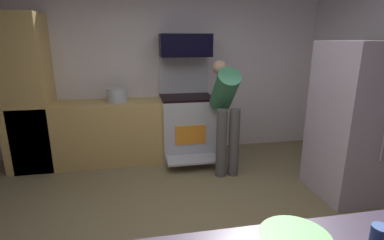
% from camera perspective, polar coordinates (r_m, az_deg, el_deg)
% --- Properties ---
extents(ground_plane, '(5.20, 4.80, 0.02)m').
position_cam_1_polar(ground_plane, '(2.90, -0.14, -22.35)').
color(ground_plane, olive).
extents(wall_back, '(5.20, 0.12, 2.60)m').
position_cam_1_polar(wall_back, '(4.63, -5.49, 9.65)').
color(wall_back, silver).
rests_on(wall_back, ground).
extents(lower_cabinet_run, '(2.40, 0.60, 0.90)m').
position_cam_1_polar(lower_cabinet_run, '(4.46, -16.37, -2.33)').
color(lower_cabinet_run, tan).
rests_on(lower_cabinet_run, ground).
extents(cabinet_column, '(0.60, 0.60, 2.10)m').
position_cam_1_polar(cabinet_column, '(4.54, -29.63, 4.38)').
color(cabinet_column, tan).
rests_on(cabinet_column, ground).
extents(oven_range, '(0.76, 0.97, 1.52)m').
position_cam_1_polar(oven_range, '(4.46, -1.04, -0.87)').
color(oven_range, silver).
rests_on(oven_range, ground).
extents(microwave, '(0.74, 0.38, 0.32)m').
position_cam_1_polar(microwave, '(4.37, -1.33, 14.41)').
color(microwave, black).
rests_on(microwave, oven_range).
extents(refrigerator, '(0.86, 0.80, 1.76)m').
position_cam_1_polar(refrigerator, '(3.79, 29.98, -0.20)').
color(refrigerator, '#BEB0C4').
rests_on(refrigerator, ground).
extents(person_cook, '(0.31, 0.67, 1.50)m').
position_cam_1_polar(person_cook, '(3.87, 6.54, 2.43)').
color(person_cook, '#535353').
rests_on(person_cook, ground).
extents(mug_coffee, '(0.08, 0.08, 0.10)m').
position_cam_1_polar(mug_coffee, '(1.58, 32.84, -18.68)').
color(mug_coffee, '#314C8C').
rests_on(mug_coffee, counter_island).
extents(stock_pot, '(0.28, 0.28, 0.20)m').
position_cam_1_polar(stock_pot, '(4.31, -14.45, 4.74)').
color(stock_pot, '#B3BDC8').
rests_on(stock_pot, lower_cabinet_run).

